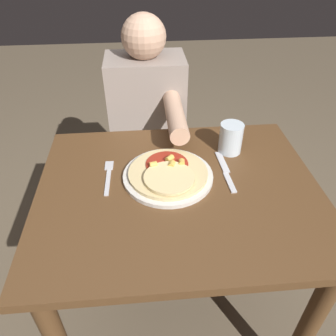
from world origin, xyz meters
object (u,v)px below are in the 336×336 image
(dining_table, at_px, (178,219))
(pizza, at_px, (168,173))
(person_diner, at_px, (148,124))
(plate, at_px, (168,176))
(knife, at_px, (226,172))
(fork, at_px, (108,175))
(drinking_glass, at_px, (231,138))

(dining_table, relative_size, pizza, 3.46)
(pizza, xyz_separation_m, person_diner, (-0.05, 0.51, -0.11))
(dining_table, bearing_deg, person_diner, 97.95)
(pizza, bearing_deg, dining_table, -57.38)
(plate, height_order, knife, plate)
(dining_table, height_order, knife, knife)
(dining_table, distance_m, person_diner, 0.57)
(dining_table, distance_m, pizza, 0.18)
(pizza, height_order, knife, pizza)
(plate, height_order, person_diner, person_diner)
(pizza, relative_size, fork, 1.48)
(fork, bearing_deg, person_diner, 72.64)
(pizza, distance_m, knife, 0.20)
(dining_table, xyz_separation_m, drinking_glass, (0.21, 0.19, 0.20))
(dining_table, height_order, plate, plate)
(knife, height_order, drinking_glass, drinking_glass)
(dining_table, height_order, pizza, pizza)
(dining_table, relative_size, drinking_glass, 8.14)
(drinking_glass, relative_size, person_diner, 0.10)
(plate, xyz_separation_m, person_diner, (-0.05, 0.51, -0.09))
(plate, xyz_separation_m, drinking_glass, (0.24, 0.13, 0.05))
(plate, distance_m, pizza, 0.02)
(knife, bearing_deg, dining_table, -158.69)
(fork, xyz_separation_m, knife, (0.39, -0.02, 0.00))
(fork, bearing_deg, knife, -2.56)
(dining_table, relative_size, fork, 5.13)
(fork, height_order, person_diner, person_diner)
(dining_table, bearing_deg, fork, 160.14)
(pizza, bearing_deg, knife, 4.83)
(dining_table, xyz_separation_m, person_diner, (-0.08, 0.56, 0.06))
(person_diner, bearing_deg, plate, -84.66)
(plate, relative_size, drinking_glass, 2.67)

